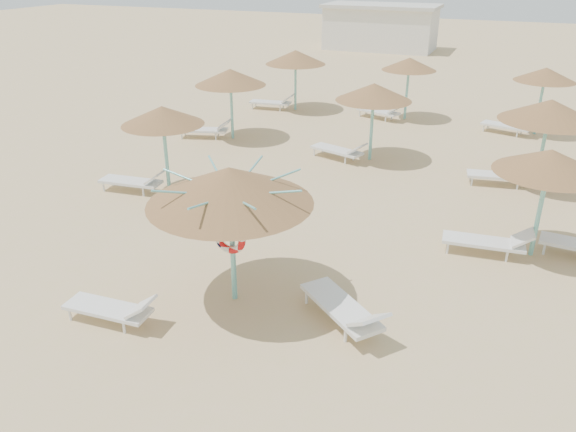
% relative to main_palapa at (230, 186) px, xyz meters
% --- Properties ---
extents(ground, '(120.00, 120.00, 0.00)m').
position_rel_main_palapa_xyz_m(ground, '(0.35, -0.15, -2.54)').
color(ground, tan).
rests_on(ground, ground).
extents(main_palapa, '(3.26, 3.26, 2.93)m').
position_rel_main_palapa_xyz_m(main_palapa, '(0.00, 0.00, 0.00)').
color(main_palapa, '#6FC0BB').
rests_on(main_palapa, ground).
extents(lounger_main_a, '(1.92, 0.66, 0.69)m').
position_rel_main_palapa_xyz_m(lounger_main_a, '(-1.78, -1.68, -2.22)').
color(lounger_main_a, silver).
rests_on(lounger_main_a, ground).
extents(lounger_main_b, '(2.12, 1.90, 0.80)m').
position_rel_main_palapa_xyz_m(lounger_main_b, '(2.41, -0.03, -2.16)').
color(lounger_main_b, silver).
rests_on(lounger_main_b, ground).
extents(palapa_field, '(19.71, 13.50, 2.72)m').
position_rel_main_palapa_xyz_m(palapa_field, '(1.46, 9.86, -0.23)').
color(palapa_field, '#6FC0BB').
rests_on(palapa_field, ground).
extents(service_hut, '(8.40, 4.40, 3.25)m').
position_rel_main_palapa_xyz_m(service_hut, '(-5.65, 34.85, -0.90)').
color(service_hut, silver).
rests_on(service_hut, ground).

